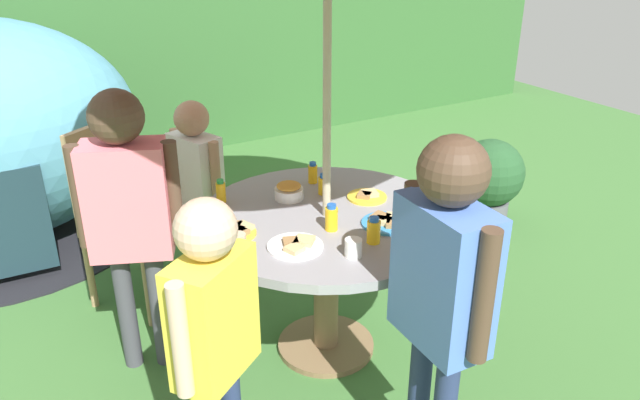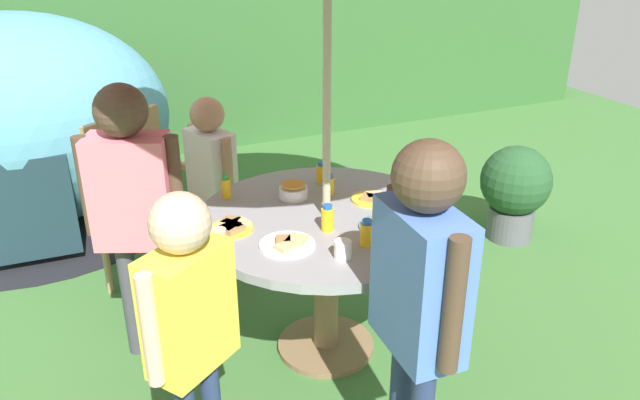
{
  "view_description": "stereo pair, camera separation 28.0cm",
  "coord_description": "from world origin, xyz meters",
  "px_view_note": "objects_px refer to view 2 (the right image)",
  "views": [
    {
      "loc": [
        -1.32,
        -2.19,
        1.98
      ],
      "look_at": [
        -0.02,
        0.02,
        0.81
      ],
      "focal_mm": 35.03,
      "sensor_mm": 36.0,
      "label": 1
    },
    {
      "loc": [
        -1.07,
        -2.31,
        1.98
      ],
      "look_at": [
        -0.02,
        0.02,
        0.81
      ],
      "focal_mm": 35.03,
      "sensor_mm": 36.0,
      "label": 2
    }
  ],
  "objects_px": {
    "wooden_chair": "(144,194)",
    "juice_bottle_mid_left": "(329,185)",
    "juice_bottle_front_edge": "(328,218)",
    "juice_bottle_center_front": "(226,187)",
    "potted_plant": "(515,188)",
    "snack_bowl": "(293,190)",
    "plate_back_edge": "(232,227)",
    "plate_far_left": "(371,198)",
    "dome_tent": "(20,122)",
    "juice_bottle_far_right": "(367,233)",
    "juice_bottle_center_back": "(321,173)",
    "cup_near": "(343,249)",
    "plate_near_left": "(385,225)",
    "plate_mid_right": "(288,244)",
    "child_in_blue_shirt": "(420,282)",
    "child_in_yellow_shirt": "(189,310)",
    "child_in_pink_shirt": "(132,192)",
    "juice_bottle_near_right": "(405,246)",
    "garden_table": "(326,241)",
    "child_in_white_shirt": "(211,167)"
  },
  "relations": [
    {
      "from": "cup_near",
      "to": "child_in_pink_shirt",
      "type": "bearing_deg",
      "value": 134.23
    },
    {
      "from": "plate_back_edge",
      "to": "juice_bottle_mid_left",
      "type": "height_order",
      "value": "juice_bottle_mid_left"
    },
    {
      "from": "plate_near_left",
      "to": "cup_near",
      "type": "distance_m",
      "value": 0.33
    },
    {
      "from": "garden_table",
      "to": "potted_plant",
      "type": "xyz_separation_m",
      "value": [
        1.62,
        0.57,
        -0.24
      ]
    },
    {
      "from": "child_in_pink_shirt",
      "to": "juice_bottle_center_front",
      "type": "bearing_deg",
      "value": 27.63
    },
    {
      "from": "garden_table",
      "to": "juice_bottle_center_back",
      "type": "relative_size",
      "value": 10.77
    },
    {
      "from": "wooden_chair",
      "to": "juice_bottle_near_right",
      "type": "height_order",
      "value": "wooden_chair"
    },
    {
      "from": "plate_back_edge",
      "to": "juice_bottle_mid_left",
      "type": "bearing_deg",
      "value": 17.75
    },
    {
      "from": "juice_bottle_mid_left",
      "to": "cup_near",
      "type": "xyz_separation_m",
      "value": [
        -0.21,
        -0.59,
        -0.01
      ]
    },
    {
      "from": "juice_bottle_near_right",
      "to": "juice_bottle_front_edge",
      "type": "bearing_deg",
      "value": 116.16
    },
    {
      "from": "wooden_chair",
      "to": "juice_bottle_mid_left",
      "type": "distance_m",
      "value": 1.13
    },
    {
      "from": "plate_back_edge",
      "to": "juice_bottle_mid_left",
      "type": "distance_m",
      "value": 0.57
    },
    {
      "from": "juice_bottle_front_edge",
      "to": "juice_bottle_center_front",
      "type": "bearing_deg",
      "value": 120.7
    },
    {
      "from": "juice_bottle_mid_left",
      "to": "snack_bowl",
      "type": "bearing_deg",
      "value": 167.98
    },
    {
      "from": "plate_back_edge",
      "to": "plate_far_left",
      "type": "relative_size",
      "value": 0.98
    },
    {
      "from": "plate_mid_right",
      "to": "potted_plant",
      "type": "bearing_deg",
      "value": 22.26
    },
    {
      "from": "child_in_blue_shirt",
      "to": "snack_bowl",
      "type": "height_order",
      "value": "child_in_blue_shirt"
    },
    {
      "from": "cup_near",
      "to": "snack_bowl",
      "type": "bearing_deg",
      "value": 86.39
    },
    {
      "from": "potted_plant",
      "to": "juice_bottle_far_right",
      "type": "height_order",
      "value": "juice_bottle_far_right"
    },
    {
      "from": "child_in_yellow_shirt",
      "to": "juice_bottle_far_right",
      "type": "bearing_deg",
      "value": -20.59
    },
    {
      "from": "potted_plant",
      "to": "snack_bowl",
      "type": "xyz_separation_m",
      "value": [
        -1.68,
        -0.32,
        0.42
      ]
    },
    {
      "from": "child_in_pink_shirt",
      "to": "plate_mid_right",
      "type": "bearing_deg",
      "value": -22.41
    },
    {
      "from": "child_in_yellow_shirt",
      "to": "juice_bottle_far_right",
      "type": "distance_m",
      "value": 0.81
    },
    {
      "from": "juice_bottle_center_back",
      "to": "child_in_white_shirt",
      "type": "bearing_deg",
      "value": 129.97
    },
    {
      "from": "plate_mid_right",
      "to": "child_in_blue_shirt",
      "type": "bearing_deg",
      "value": -70.66
    },
    {
      "from": "juice_bottle_far_right",
      "to": "plate_near_left",
      "type": "bearing_deg",
      "value": 35.18
    },
    {
      "from": "juice_bottle_center_front",
      "to": "cup_near",
      "type": "height_order",
      "value": "juice_bottle_center_front"
    },
    {
      "from": "wooden_chair",
      "to": "snack_bowl",
      "type": "xyz_separation_m",
      "value": [
        0.6,
        -0.76,
        0.22
      ]
    },
    {
      "from": "juice_bottle_far_right",
      "to": "child_in_yellow_shirt",
      "type": "bearing_deg",
      "value": -166.01
    },
    {
      "from": "plate_far_left",
      "to": "juice_bottle_mid_left",
      "type": "height_order",
      "value": "juice_bottle_mid_left"
    },
    {
      "from": "wooden_chair",
      "to": "plate_mid_right",
      "type": "distance_m",
      "value": 1.28
    },
    {
      "from": "snack_bowl",
      "to": "cup_near",
      "type": "height_order",
      "value": "snack_bowl"
    },
    {
      "from": "plate_back_edge",
      "to": "juice_bottle_center_back",
      "type": "distance_m",
      "value": 0.66
    },
    {
      "from": "plate_mid_right",
      "to": "juice_bottle_front_edge",
      "type": "distance_m",
      "value": 0.22
    },
    {
      "from": "garden_table",
      "to": "juice_bottle_near_right",
      "type": "height_order",
      "value": "juice_bottle_near_right"
    },
    {
      "from": "juice_bottle_far_right",
      "to": "juice_bottle_center_back",
      "type": "height_order",
      "value": "juice_bottle_far_right"
    },
    {
      "from": "dome_tent",
      "to": "plate_back_edge",
      "type": "xyz_separation_m",
      "value": [
        0.83,
        -2.18,
        0.05
      ]
    },
    {
      "from": "child_in_white_shirt",
      "to": "juice_bottle_near_right",
      "type": "bearing_deg",
      "value": -1.89
    },
    {
      "from": "juice_bottle_front_edge",
      "to": "juice_bottle_mid_left",
      "type": "bearing_deg",
      "value": 64.31
    },
    {
      "from": "dome_tent",
      "to": "plate_far_left",
      "type": "distance_m",
      "value": 2.64
    },
    {
      "from": "juice_bottle_near_right",
      "to": "juice_bottle_center_back",
      "type": "bearing_deg",
      "value": 88.69
    },
    {
      "from": "juice_bottle_front_edge",
      "to": "plate_near_left",
      "type": "bearing_deg",
      "value": -18.91
    },
    {
      "from": "wooden_chair",
      "to": "juice_bottle_center_front",
      "type": "xyz_separation_m",
      "value": [
        0.3,
        -0.63,
        0.24
      ]
    },
    {
      "from": "plate_back_edge",
      "to": "juice_bottle_front_edge",
      "type": "bearing_deg",
      "value": -24.4
    },
    {
      "from": "child_in_blue_shirt",
      "to": "plate_back_edge",
      "type": "distance_m",
      "value": 0.97
    },
    {
      "from": "child_in_blue_shirt",
      "to": "cup_near",
      "type": "bearing_deg",
      "value": 10.17
    },
    {
      "from": "juice_bottle_mid_left",
      "to": "garden_table",
      "type": "bearing_deg",
      "value": -117.62
    },
    {
      "from": "dome_tent",
      "to": "plate_mid_right",
      "type": "distance_m",
      "value": 2.61
    },
    {
      "from": "plate_back_edge",
      "to": "child_in_pink_shirt",
      "type": "bearing_deg",
      "value": 140.28
    },
    {
      "from": "plate_near_left",
      "to": "juice_bottle_front_edge",
      "type": "distance_m",
      "value": 0.26
    }
  ]
}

